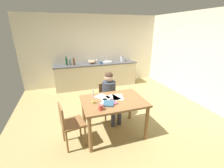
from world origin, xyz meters
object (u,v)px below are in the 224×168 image
wine_glass_near_sink (97,59)px  wine_glass_back_right (89,60)px  mixing_bowl (92,62)px  stovetop_kettle (123,59)px  chair_at_table (108,98)px  dining_table (113,105)px  coffee_mug (101,107)px  teacup_on_counter (101,63)px  sink_unit (108,62)px  book_magazine (109,103)px  candlestick (93,99)px  bottle_vinegar (70,61)px  wine_glass_by_kettle (94,60)px  person_seated (110,94)px  chair_side_empty (69,123)px  wine_glass_back_left (91,60)px  bottle_wine_red (74,62)px  bottle_oil (67,61)px  book_cookery (112,103)px

wine_glass_near_sink → wine_glass_back_right: size_ratio=1.00×
mixing_bowl → stovetop_kettle: bearing=-0.8°
chair_at_table → mixing_bowl: size_ratio=3.20×
dining_table → coffee_mug: (-0.33, -0.29, 0.16)m
dining_table → teacup_on_counter: size_ratio=10.02×
dining_table → wine_glass_back_right: size_ratio=8.10×
sink_unit → chair_at_table: bearing=-106.9°
wine_glass_back_right → book_magazine: bearing=-93.3°
chair_at_table → candlestick: size_ratio=2.97×
chair_at_table → bottle_vinegar: 2.42m
wine_glass_by_kettle → wine_glass_back_right: same height
person_seated → bottle_vinegar: person_seated is taller
person_seated → chair_side_empty: bearing=-147.4°
dining_table → mixing_bowl: (0.14, 2.88, 0.30)m
book_magazine → wine_glass_back_left: (0.27, 3.13, 0.22)m
bottle_wine_red → teacup_on_counter: 0.95m
coffee_mug → book_magazine: bearing=39.9°
person_seated → wine_glass_near_sink: (0.25, 2.47, 0.33)m
wine_glass_by_kettle → teacup_on_counter: 0.35m
mixing_bowl → dining_table: bearing=-92.9°
sink_unit → bottle_wine_red: bottle_wine_red is taller
chair_at_table → chair_side_empty: (-0.97, -0.78, 0.01)m
dining_table → coffee_mug: size_ratio=10.24×
bottle_oil → bottle_wine_red: bearing=-22.6°
dining_table → stovetop_kettle: 3.18m
stovetop_kettle → bottle_wine_red: bearing=-178.0°
sink_unit → wine_glass_by_kettle: (-0.49, 0.15, 0.09)m
bottle_oil → wine_glass_by_kettle: bottle_oil is taller
chair_at_table → chair_side_empty: 1.24m
mixing_bowl → wine_glass_back_left: wine_glass_back_left is taller
chair_at_table → book_cookery: 0.86m
chair_at_table → wine_glass_back_left: 2.38m
book_magazine → stovetop_kettle: size_ratio=1.05×
dining_table → book_magazine: bearing=-137.8°
bottle_oil → mixing_bowl: bottle_oil is taller
chair_at_table → book_cookery: (-0.15, -0.80, 0.30)m
teacup_on_counter → wine_glass_back_right: bearing=142.6°
book_cookery → stovetop_kettle: bearing=50.5°
book_cookery → bottle_wine_red: bottle_wine_red is taller
person_seated → wine_glass_back_left: bearing=89.2°
person_seated → bottle_oil: bearing=110.1°
coffee_mug → book_magazine: size_ratio=0.53×
book_cookery → wine_glass_by_kettle: 3.14m
book_cookery → bottle_oil: size_ratio=0.61×
mixing_bowl → stovetop_kettle: (1.20, -0.02, 0.04)m
coffee_mug → wine_glass_near_sink: (0.69, 3.30, 0.18)m
chair_side_empty → wine_glass_back_right: 3.28m
candlestick → teacup_on_counter: candlestick is taller
bottle_vinegar → wine_glass_back_right: bottle_vinegar is taller
coffee_mug → teacup_on_counter: size_ratio=0.98×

